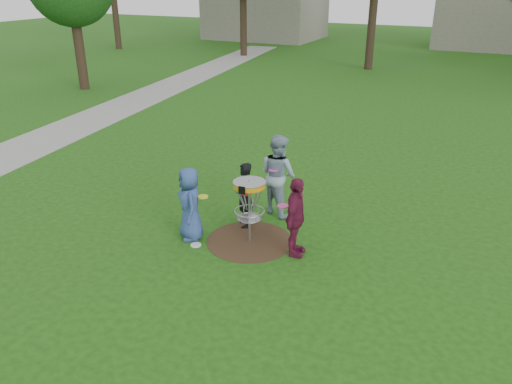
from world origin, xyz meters
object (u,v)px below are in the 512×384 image
at_px(player_black, 244,195).
at_px(player_grey, 278,175).
at_px(player_maroon, 296,218).
at_px(player_blue, 190,204).
at_px(disc_golf_basket, 249,197).

relative_size(player_black, player_grey, 0.77).
height_order(player_grey, player_maroon, player_grey).
xyz_separation_m(player_grey, player_maroon, (1.07, -1.60, -0.14)).
relative_size(player_blue, disc_golf_basket, 1.13).
height_order(player_blue, player_black, player_blue).
bearing_deg(player_blue, disc_golf_basket, 66.92).
bearing_deg(player_grey, player_black, 91.33).
bearing_deg(player_grey, player_maroon, 147.45).
height_order(player_maroon, disc_golf_basket, player_maroon).
distance_m(player_grey, player_maroon, 1.92).
relative_size(player_black, player_maroon, 0.90).
bearing_deg(player_maroon, player_black, 57.37).
distance_m(player_blue, player_maroon, 2.23).
bearing_deg(player_black, player_maroon, 28.10).
distance_m(player_blue, player_grey, 2.23).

